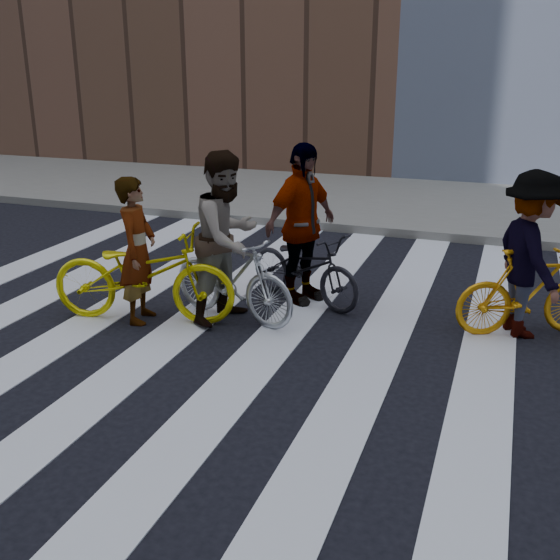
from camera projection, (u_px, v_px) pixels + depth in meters
The scene contains 11 objects.
ground at pixel (219, 343), 7.06m from camera, with size 100.00×100.00×0.00m, color black.
sidewalk_far at pixel (369, 201), 13.72m from camera, with size 100.00×5.00×0.15m, color gray.
zebra_crosswalk at pixel (219, 342), 7.06m from camera, with size 8.25×10.00×0.01m.
bike_yellow_left at pixel (143, 274), 7.49m from camera, with size 0.75×2.15×1.13m, color yellow.
bike_silver_mid at pixel (232, 277), 7.54m from camera, with size 0.48×1.71×1.03m, color #B2B7BD.
bike_yellow_right at pixel (530, 292), 7.13m from camera, with size 0.46×1.64×0.98m, color orange.
bike_dark_rear at pixel (305, 267), 8.13m from camera, with size 0.60×1.73×0.91m, color black.
rider_left at pixel (138, 250), 7.42m from camera, with size 0.62×0.40×1.69m, color slate.
rider_mid at pixel (227, 238), 7.41m from camera, with size 0.95×0.74×1.96m, color slate.
rider_right at pixel (530, 255), 7.01m from camera, with size 1.18×0.68×1.82m, color slate.
rider_rear at pixel (301, 224), 7.98m from camera, with size 1.16×0.48×1.98m, color slate.
Camera 1 is at (2.81, -5.86, 2.92)m, focal length 42.00 mm.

